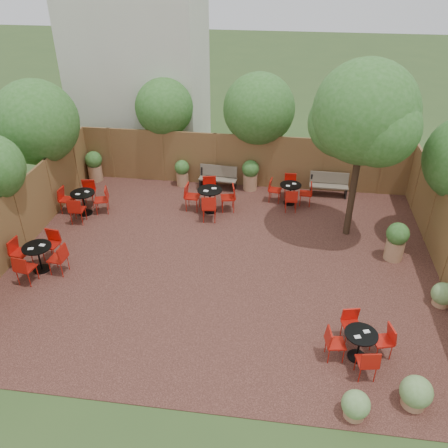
# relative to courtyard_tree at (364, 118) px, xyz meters

# --- Properties ---
(ground) EXTENTS (80.00, 80.00, 0.00)m
(ground) POSITION_rel_courtyard_tree_xyz_m (-3.61, -2.07, -3.76)
(ground) COLOR #354F23
(ground) RESTS_ON ground
(courtyard_paving) EXTENTS (12.00, 10.00, 0.02)m
(courtyard_paving) POSITION_rel_courtyard_tree_xyz_m (-3.61, -2.07, -3.75)
(courtyard_paving) COLOR #321914
(courtyard_paving) RESTS_ON ground
(fence_back) EXTENTS (12.00, 0.08, 2.00)m
(fence_back) POSITION_rel_courtyard_tree_xyz_m (-3.61, 2.93, -2.76)
(fence_back) COLOR brown
(fence_back) RESTS_ON ground
(fence_left) EXTENTS (0.08, 10.00, 2.00)m
(fence_left) POSITION_rel_courtyard_tree_xyz_m (-9.61, -2.07, -2.76)
(fence_left) COLOR brown
(fence_left) RESTS_ON ground
(neighbour_building) EXTENTS (5.00, 4.00, 8.00)m
(neighbour_building) POSITION_rel_courtyard_tree_xyz_m (-8.11, 5.93, 0.24)
(neighbour_building) COLOR beige
(neighbour_building) RESTS_ON ground
(overhang_foliage) EXTENTS (15.94, 10.77, 2.78)m
(overhang_foliage) POSITION_rel_courtyard_tree_xyz_m (-5.83, 0.30, -1.00)
(overhang_foliage) COLOR #2C601F
(overhang_foliage) RESTS_ON ground
(courtyard_tree) EXTENTS (2.97, 2.90, 5.34)m
(courtyard_tree) POSITION_rel_courtyard_tree_xyz_m (0.00, 0.00, 0.00)
(courtyard_tree) COLOR black
(courtyard_tree) RESTS_ON courtyard_paving
(park_bench_left) EXTENTS (1.41, 0.55, 0.86)m
(park_bench_left) POSITION_rel_courtyard_tree_xyz_m (-4.45, 2.55, -3.30)
(park_bench_left) COLOR brown
(park_bench_left) RESTS_ON courtyard_paving
(park_bench_right) EXTENTS (1.37, 0.47, 0.84)m
(park_bench_right) POSITION_rel_courtyard_tree_xyz_m (-0.44, 2.54, -3.30)
(park_bench_right) COLOR brown
(park_bench_right) RESTS_ON courtyard_paving
(bistro_tables) EXTENTS (9.98, 8.42, 0.94)m
(bistro_tables) POSITION_rel_courtyard_tree_xyz_m (-5.10, -0.98, -3.29)
(bistro_tables) COLOR black
(bistro_tables) RESTS_ON courtyard_paving
(planters) EXTENTS (11.06, 4.46, 1.16)m
(planters) POSITION_rel_courtyard_tree_xyz_m (-4.08, 1.52, -3.13)
(planters) COLOR #A37451
(planters) RESTS_ON courtyard_paving
(low_shrubs) EXTENTS (3.06, 4.19, 0.69)m
(low_shrubs) POSITION_rel_courtyard_tree_xyz_m (0.86, -5.44, -3.43)
(low_shrubs) COLOR #A37451
(low_shrubs) RESTS_ON courtyard_paving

